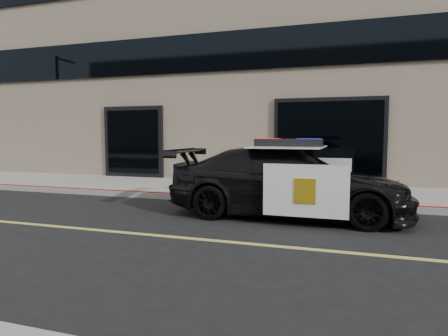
% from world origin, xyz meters
% --- Properties ---
extents(ground, '(120.00, 120.00, 0.00)m').
position_xyz_m(ground, '(0.00, 0.00, 0.00)').
color(ground, black).
rests_on(ground, ground).
extents(sidewalk_n, '(60.00, 3.50, 0.15)m').
position_xyz_m(sidewalk_n, '(0.00, 5.25, 0.07)').
color(sidewalk_n, gray).
rests_on(sidewalk_n, ground).
extents(building_n, '(60.00, 7.00, 12.00)m').
position_xyz_m(building_n, '(0.00, 10.50, 6.00)').
color(building_n, '#756856').
rests_on(building_n, ground).
extents(police_car, '(2.29, 5.03, 1.65)m').
position_xyz_m(police_car, '(-1.50, 2.35, 0.74)').
color(police_car, black).
rests_on(police_car, ground).
extents(fire_hydrant, '(0.36, 0.49, 0.79)m').
position_xyz_m(fire_hydrant, '(-4.26, 4.04, 0.52)').
color(fire_hydrant, beige).
rests_on(fire_hydrant, sidewalk_n).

